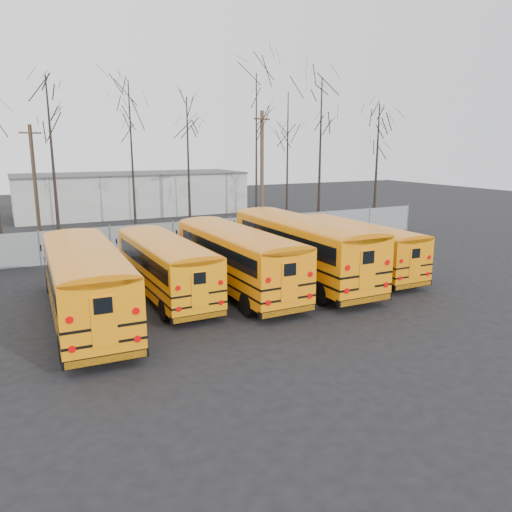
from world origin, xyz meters
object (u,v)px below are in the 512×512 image
utility_pole_left (35,185)px  bus_e (355,243)px  bus_b (164,262)px  bus_d (300,244)px  bus_c (235,254)px  utility_pole_right (262,171)px  bus_a (85,277)px

utility_pole_left → bus_e: bearing=-65.7°
bus_b → bus_d: 6.97m
bus_d → bus_e: (3.60, 0.14, -0.32)m
bus_c → utility_pole_left: (-7.58, 15.84, 2.38)m
bus_e → utility_pole_right: (1.63, 14.19, 3.21)m
bus_e → utility_pole_right: utility_pole_right is taller
bus_a → bus_d: size_ratio=0.94×
bus_b → bus_c: size_ratio=0.90×
utility_pole_left → utility_pole_right: 16.54m
bus_a → bus_c: 7.13m
bus_a → bus_d: (10.66, 1.46, 0.13)m
bus_a → bus_b: size_ratio=1.12×
bus_e → bus_c: bearing=-178.1°
bus_a → bus_e: size_ratio=1.12×
bus_c → utility_pole_left: bearing=114.5°
utility_pole_left → utility_pole_right: size_ratio=0.87×
bus_a → utility_pole_left: 17.35m
bus_b → bus_e: bearing=-2.8°
bus_c → bus_d: (3.66, 0.12, 0.15)m
bus_d → bus_e: 3.62m
utility_pole_left → bus_c: bearing=-83.8°
bus_b → bus_c: bus_c is taller
bus_b → utility_pole_right: size_ratio=1.07×
bus_d → utility_pole_left: 19.45m
bus_d → utility_pole_right: utility_pole_right is taller
bus_b → bus_e: size_ratio=1.00×
bus_d → utility_pole_right: size_ratio=1.27×
bus_c → utility_pole_right: 17.24m
bus_e → bus_b: bearing=178.0°
bus_c → bus_e: (7.26, 0.27, -0.17)m
bus_a → bus_c: bus_a is taller
bus_b → bus_d: bearing=-4.9°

